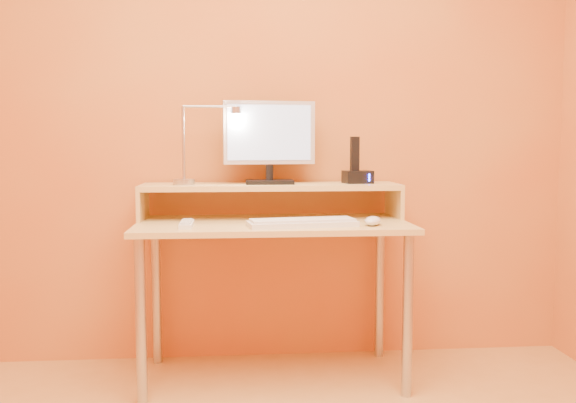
{
  "coord_description": "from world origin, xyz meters",
  "views": [
    {
      "loc": [
        -0.17,
        -1.53,
        1.07
      ],
      "look_at": [
        0.06,
        1.13,
        0.81
      ],
      "focal_mm": 38.3,
      "sensor_mm": 36.0,
      "label": 1
    }
  ],
  "objects": [
    {
      "name": "mouse",
      "position": [
        0.42,
        1.02,
        0.74
      ],
      "size": [
        0.11,
        0.13,
        0.04
      ],
      "primitive_type": "ellipsoid",
      "rotation": [
        0.0,
        0.0,
        -0.43
      ],
      "color": "silver",
      "rests_on": "desk_lower"
    },
    {
      "name": "monitor_screen",
      "position": [
        -0.01,
        1.32,
        1.12
      ],
      "size": [
        0.39,
        0.05,
        0.25
      ],
      "primitive_type": "cube",
      "rotation": [
        0.0,
        0.0,
        0.12
      ],
      "color": "#A9C9FF",
      "rests_on": "monitor_panel"
    },
    {
      "name": "desk_shelf",
      "position": [
        0.0,
        1.33,
        0.87
      ],
      "size": [
        1.2,
        0.3,
        0.02
      ],
      "primitive_type": "cube",
      "color": "tan",
      "rests_on": "desk_lower"
    },
    {
      "name": "shelf_riser_right",
      "position": [
        0.59,
        1.33,
        0.79
      ],
      "size": [
        0.02,
        0.3,
        0.14
      ],
      "primitive_type": "cube",
      "color": "tan",
      "rests_on": "desk_lower"
    },
    {
      "name": "phone_led",
      "position": [
        0.46,
        1.28,
        0.91
      ],
      "size": [
        0.01,
        0.0,
        0.04
      ],
      "primitive_type": "cube",
      "color": "#3541FE",
      "rests_on": "phone_dock"
    },
    {
      "name": "desk_leg_fr",
      "position": [
        0.55,
        0.93,
        0.35
      ],
      "size": [
        0.04,
        0.04,
        0.69
      ],
      "primitive_type": "cylinder",
      "color": "#ACACB2",
      "rests_on": "floor"
    },
    {
      "name": "monitor_back",
      "position": [
        -0.01,
        1.36,
        1.12
      ],
      "size": [
        0.39,
        0.06,
        0.25
      ],
      "primitive_type": "cube",
      "rotation": [
        0.0,
        0.0,
        0.12
      ],
      "color": "black",
      "rests_on": "monitor_panel"
    },
    {
      "name": "phone_dock",
      "position": [
        0.41,
        1.33,
        0.91
      ],
      "size": [
        0.14,
        0.12,
        0.06
      ],
      "primitive_type": "cube",
      "rotation": [
        0.0,
        0.0,
        0.12
      ],
      "color": "black",
      "rests_on": "desk_shelf"
    },
    {
      "name": "keyboard",
      "position": [
        0.12,
        1.02,
        0.73
      ],
      "size": [
        0.47,
        0.21,
        0.02
      ],
      "primitive_type": "cube",
      "rotation": [
        0.0,
        0.0,
        0.14
      ],
      "color": "silver",
      "rests_on": "desk_lower"
    },
    {
      "name": "remote_control",
      "position": [
        -0.37,
        1.06,
        0.73
      ],
      "size": [
        0.06,
        0.2,
        0.02
      ],
      "primitive_type": "cube",
      "rotation": [
        0.0,
        0.0,
        0.01
      ],
      "color": "silver",
      "rests_on": "desk_lower"
    },
    {
      "name": "lamp_arm",
      "position": [
        -0.28,
        1.3,
        1.24
      ],
      "size": [
        0.24,
        0.01,
        0.01
      ],
      "primitive_type": "cylinder",
      "rotation": [
        0.0,
        1.57,
        0.0
      ],
      "color": "#ACACB2",
      "rests_on": "lamp_post"
    },
    {
      "name": "lamp_post",
      "position": [
        -0.4,
        1.3,
        1.07
      ],
      "size": [
        0.01,
        0.01,
        0.33
      ],
      "primitive_type": "cylinder",
      "color": "#ACACB2",
      "rests_on": "lamp_base"
    },
    {
      "name": "lamp_bulb",
      "position": [
        -0.16,
        1.3,
        1.2
      ],
      "size": [
        0.03,
        0.03,
        0.0
      ],
      "primitive_type": "cylinder",
      "color": "#FFEAC6",
      "rests_on": "lamp_head"
    },
    {
      "name": "lamp_head",
      "position": [
        -0.16,
        1.3,
        1.22
      ],
      "size": [
        0.04,
        0.04,
        0.03
      ],
      "primitive_type": "cylinder",
      "color": "#ACACB2",
      "rests_on": "lamp_arm"
    },
    {
      "name": "wall_back",
      "position": [
        0.0,
        1.5,
        1.25
      ],
      "size": [
        3.0,
        0.04,
        2.5
      ],
      "primitive_type": "cube",
      "color": "#C8591F",
      "rests_on": "floor"
    },
    {
      "name": "phone_handset",
      "position": [
        0.4,
        1.33,
        1.02
      ],
      "size": [
        0.04,
        0.03,
        0.16
      ],
      "primitive_type": "cube",
      "rotation": [
        0.0,
        0.0,
        0.12
      ],
      "color": "black",
      "rests_on": "phone_dock"
    },
    {
      "name": "monitor_panel",
      "position": [
        -0.01,
        1.34,
        1.12
      ],
      "size": [
        0.43,
        0.09,
        0.29
      ],
      "primitive_type": "cube",
      "rotation": [
        0.0,
        0.0,
        0.12
      ],
      "color": "#BABAC2",
      "rests_on": "monitor_neck"
    },
    {
      "name": "lamp_base",
      "position": [
        -0.4,
        1.3,
        0.89
      ],
      "size": [
        0.1,
        0.1,
        0.02
      ],
      "primitive_type": "cylinder",
      "color": "#ACACB2",
      "rests_on": "desk_shelf"
    },
    {
      "name": "monitor_foot",
      "position": [
        -0.01,
        1.33,
        0.89
      ],
      "size": [
        0.22,
        0.16,
        0.02
      ],
      "primitive_type": "cube",
      "color": "black",
      "rests_on": "desk_shelf"
    },
    {
      "name": "shelf_riser_left",
      "position": [
        -0.59,
        1.33,
        0.79
      ],
      "size": [
        0.02,
        0.3,
        0.14
      ],
      "primitive_type": "cube",
      "color": "tan",
      "rests_on": "desk_lower"
    },
    {
      "name": "desk_leg_br",
      "position": [
        0.55,
        1.43,
        0.35
      ],
      "size": [
        0.04,
        0.04,
        0.69
      ],
      "primitive_type": "cylinder",
      "color": "#ACACB2",
      "rests_on": "floor"
    },
    {
      "name": "desk_leg_fl",
      "position": [
        -0.55,
        0.93,
        0.35
      ],
      "size": [
        0.04,
        0.04,
        0.69
      ],
      "primitive_type": "cylinder",
      "color": "#ACACB2",
      "rests_on": "floor"
    },
    {
      "name": "monitor_neck",
      "position": [
        -0.01,
        1.33,
        0.93
      ],
      "size": [
        0.04,
        0.04,
        0.07
      ],
      "primitive_type": "cylinder",
      "color": "black",
      "rests_on": "monitor_foot"
    },
    {
      "name": "desk_leg_bl",
      "position": [
        -0.55,
        1.43,
        0.35
      ],
      "size": [
        0.04,
        0.04,
        0.69
      ],
      "primitive_type": "cylinder",
      "color": "#ACACB2",
      "rests_on": "floor"
    },
    {
      "name": "desk_lower",
      "position": [
        0.0,
        1.18,
        0.71
      ],
      "size": [
        1.2,
        0.6,
        0.02
      ],
      "primitive_type": "cube",
      "color": "tan",
      "rests_on": "floor"
    }
  ]
}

